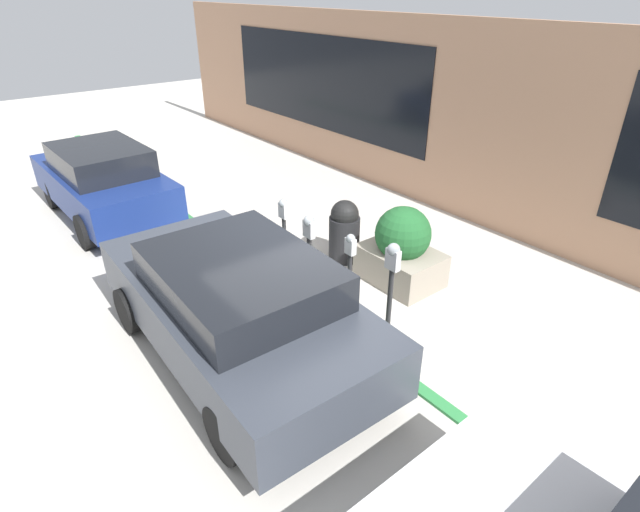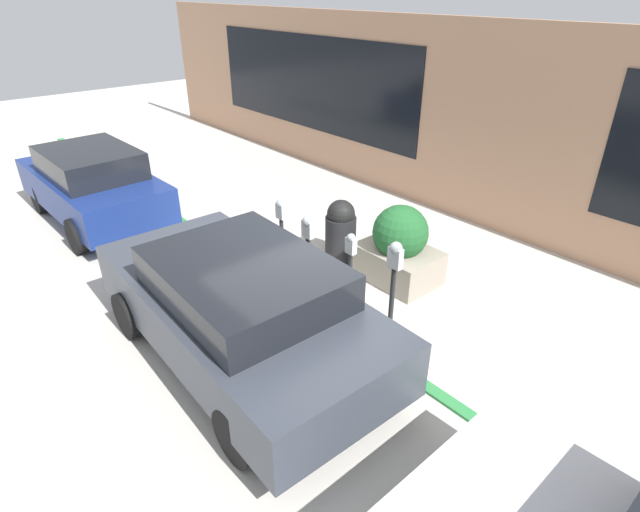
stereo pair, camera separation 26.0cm
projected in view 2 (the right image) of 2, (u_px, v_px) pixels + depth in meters
The scene contains 11 objects.
ground_plane at pixel (316, 308), 7.46m from camera, with size 40.00×40.00×0.00m, color beige.
curb_strip at pixel (312, 309), 7.41m from camera, with size 24.50×0.16×0.04m.
building_facade at pixel (502, 132), 9.12m from camera, with size 24.50×0.17×3.77m.
parking_meter_nearest at pixel (394, 273), 6.30m from camera, with size 0.19×0.16×1.50m.
parking_meter_second at pixel (350, 261), 6.94m from camera, with size 0.15×0.13×1.30m.
parking_meter_middle at pixel (308, 240), 7.42m from camera, with size 0.20×0.17×1.31m.
parking_meter_fourth at pixel (281, 224), 7.88m from camera, with size 0.17×0.14×1.35m.
planter_box at pixel (399, 248), 7.94m from camera, with size 1.26×0.91×1.28m.
parked_car_middle at pixel (240, 306), 6.15m from camera, with size 4.46×2.11×1.47m.
parked_car_rear at pixel (93, 184), 9.87m from camera, with size 3.95×1.82×1.51m.
trash_bin at pixel (341, 230), 8.57m from camera, with size 0.53×0.53×1.10m.
Camera 2 is at (-4.71, 3.99, 4.26)m, focal length 28.00 mm.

